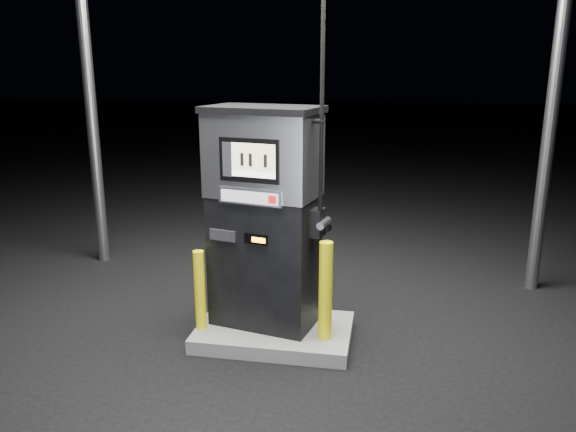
# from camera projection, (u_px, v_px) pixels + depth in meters

# --- Properties ---
(ground) EXTENTS (80.00, 80.00, 0.00)m
(ground) POSITION_uv_depth(u_px,v_px,m) (275.00, 339.00, 5.93)
(ground) COLOR black
(ground) RESTS_ON ground
(pump_island) EXTENTS (1.60, 1.00, 0.15)m
(pump_island) POSITION_uv_depth(u_px,v_px,m) (274.00, 332.00, 5.91)
(pump_island) COLOR slate
(pump_island) RESTS_ON ground
(fuel_dispenser) EXTENTS (1.31, 0.89, 4.70)m
(fuel_dispenser) POSITION_uv_depth(u_px,v_px,m) (264.00, 216.00, 5.70)
(fuel_dispenser) COLOR black
(fuel_dispenser) RESTS_ON pump_island
(bollard_left) EXTENTS (0.13, 0.13, 0.84)m
(bollard_left) POSITION_uv_depth(u_px,v_px,m) (200.00, 290.00, 5.74)
(bollard_left) COLOR #FFEE0E
(bollard_left) RESTS_ON pump_island
(bollard_right) EXTENTS (0.17, 0.17, 1.01)m
(bollard_right) POSITION_uv_depth(u_px,v_px,m) (325.00, 291.00, 5.50)
(bollard_right) COLOR #FFEE0E
(bollard_right) RESTS_ON pump_island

